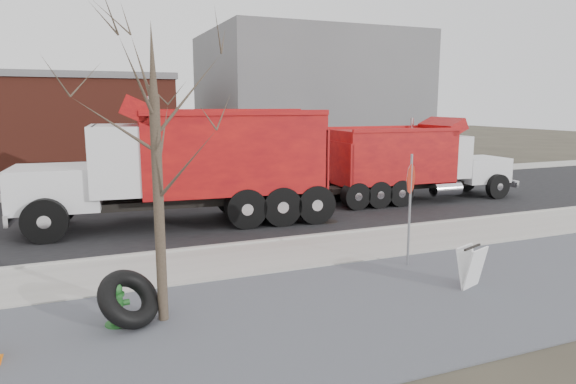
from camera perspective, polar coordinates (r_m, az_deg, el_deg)
name	(u,v)px	position (r m, az deg, el deg)	size (l,w,h in m)	color
ground	(277,260)	(12.90, -1.20, -7.54)	(120.00, 120.00, 0.00)	#383328
gravel_verge	(345,311)	(9.91, 6.33, -13.02)	(60.00, 5.00, 0.03)	slate
sidewalk	(274,256)	(13.12, -1.60, -7.12)	(60.00, 2.50, 0.06)	#9E9B93
curb	(257,242)	(14.28, -3.46, -5.60)	(60.00, 0.15, 0.11)	#9E9B93
road	(214,211)	(18.73, -8.20, -2.10)	(60.00, 9.40, 0.02)	black
far_sidewalk	(184,187)	(24.20, -11.53, 0.55)	(60.00, 2.00, 0.06)	#9E9B93
building_grey	(307,101)	(32.40, 2.15, 10.10)	(12.00, 10.00, 8.00)	slate
bare_tree	(156,137)	(8.99, -14.49, 5.96)	(3.20, 3.20, 5.20)	#382D23
fire_hydrant	(117,306)	(9.62, -18.51, -11.95)	(0.45, 0.44, 0.80)	#2A6C29
truck_tire	(129,299)	(9.53, -17.27, -11.26)	(1.48, 1.45, 1.04)	black
stop_sign	(410,190)	(12.34, 13.45, 0.17)	(0.58, 0.49, 2.69)	gray
sandwich_board	(471,267)	(11.50, 19.68, -7.83)	(0.74, 0.61, 0.89)	white
dump_truck_red_a	(413,159)	(20.98, 13.73, 3.53)	(8.05, 2.49, 3.24)	black
dump_truck_red_b	(190,161)	(16.60, -10.81, 3.43)	(9.79, 3.58, 4.03)	black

